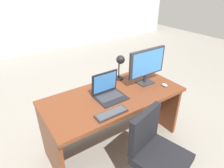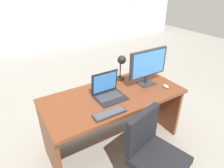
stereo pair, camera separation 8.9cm
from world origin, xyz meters
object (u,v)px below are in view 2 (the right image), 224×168
at_px(laptop, 107,89).
at_px(desk_lamp, 121,63).
at_px(mouse, 166,86).
at_px(desk, 112,108).
at_px(office_chair, 153,161).
at_px(keyboard, 109,113).
at_px(monitor, 148,64).

xyz_separation_m(laptop, desk_lamp, (0.35, 0.24, 0.15)).
bearing_deg(laptop, mouse, -18.07).
bearing_deg(laptop, desk, 13.65).
bearing_deg(mouse, desk_lamp, 126.58).
height_order(desk, office_chair, office_chair).
xyz_separation_m(keyboard, desk_lamp, (0.51, 0.55, 0.23)).
relative_size(keyboard, office_chair, 0.39).
bearing_deg(mouse, laptop, 161.93).
height_order(desk, laptop, laptop).
bearing_deg(mouse, office_chair, -140.02).
bearing_deg(office_chair, desk_lamp, 74.50).
height_order(laptop, desk_lamp, desk_lamp).
distance_m(monitor, laptop, 0.59).
height_order(keyboard, office_chair, office_chair).
bearing_deg(keyboard, office_chair, -60.48).
xyz_separation_m(laptop, mouse, (0.70, -0.23, -0.06)).
bearing_deg(desk, mouse, -21.28).
distance_m(desk, keyboard, 0.46).
distance_m(mouse, desk_lamp, 0.62).
xyz_separation_m(desk, monitor, (0.49, -0.04, 0.48)).
relative_size(keyboard, mouse, 4.25).
height_order(monitor, keyboard, monitor).
relative_size(laptop, mouse, 4.12).
relative_size(desk, laptop, 4.96).
bearing_deg(mouse, desk, 158.72).
xyz_separation_m(laptop, office_chair, (0.08, -0.74, -0.48)).
height_order(monitor, mouse, monitor).
height_order(desk, keyboard, keyboard).
bearing_deg(keyboard, desk_lamp, 47.21).
relative_size(monitor, mouse, 6.67).
distance_m(monitor, office_chair, 1.09).
distance_m(laptop, desk_lamp, 0.45).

